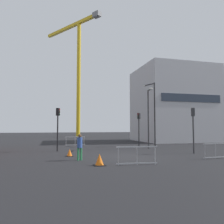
% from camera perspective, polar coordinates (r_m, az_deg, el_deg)
% --- Properties ---
extents(ground, '(160.00, 160.00, 0.00)m').
position_cam_1_polar(ground, '(17.33, 4.02, -11.11)').
color(ground, black).
extents(office_block, '(11.07, 10.29, 11.58)m').
position_cam_1_polar(office_block, '(37.61, 15.14, 1.77)').
color(office_block, '#B7B7BC').
rests_on(office_block, ground).
extents(construction_crane, '(11.88, 16.62, 28.02)m').
position_cam_1_polar(construction_crane, '(56.26, -8.72, 12.87)').
color(construction_crane, gold).
rests_on(construction_crane, ground).
extents(streetlamp_tall, '(0.83, 1.74, 7.39)m').
position_cam_1_polar(streetlamp_tall, '(26.75, 10.39, 0.87)').
color(streetlamp_tall, black).
rests_on(streetlamp_tall, ground).
extents(streetlamp_short, '(0.66, 1.66, 6.03)m').
position_cam_1_polar(streetlamp_short, '(23.19, 9.25, -0.24)').
color(streetlamp_short, '#2D2D30').
rests_on(streetlamp_short, ground).
extents(traffic_light_verge, '(0.38, 0.36, 3.84)m').
position_cam_1_polar(traffic_light_verge, '(26.26, 6.80, -2.97)').
color(traffic_light_verge, black).
rests_on(traffic_light_verge, ground).
extents(traffic_light_far, '(0.30, 0.39, 3.82)m').
position_cam_1_polar(traffic_light_far, '(20.21, 19.82, -2.54)').
color(traffic_light_far, '#2D2D30').
rests_on(traffic_light_far, ground).
extents(traffic_light_crosswalk, '(0.39, 0.35, 3.95)m').
position_cam_1_polar(traffic_light_crosswalk, '(21.37, -13.55, -2.50)').
color(traffic_light_crosswalk, black).
rests_on(traffic_light_crosswalk, ground).
extents(pedestrian_walking, '(0.34, 0.34, 1.73)m').
position_cam_1_polar(pedestrian_walking, '(15.28, -8.16, -8.27)').
color(pedestrian_walking, '#2D844C').
rests_on(pedestrian_walking, ground).
extents(safety_barrier_right_run, '(2.11, 0.32, 1.08)m').
position_cam_1_polar(safety_barrier_right_run, '(17.53, 24.68, -8.84)').
color(safety_barrier_right_run, gray).
rests_on(safety_barrier_right_run, ground).
extents(safety_barrier_left_run, '(2.37, 0.17, 1.08)m').
position_cam_1_polar(safety_barrier_left_run, '(27.35, -9.31, -7.22)').
color(safety_barrier_left_run, '#B2B5BA').
rests_on(safety_barrier_left_run, ground).
extents(safety_barrier_front, '(2.45, 0.27, 1.08)m').
position_cam_1_polar(safety_barrier_front, '(13.44, 6.35, -10.79)').
color(safety_barrier_front, '#B2B5BA').
rests_on(safety_barrier_front, ground).
extents(traffic_cone_orange, '(0.66, 0.66, 0.67)m').
position_cam_1_polar(traffic_cone_orange, '(13.24, -3.18, -12.01)').
color(traffic_cone_orange, black).
rests_on(traffic_cone_orange, ground).
extents(traffic_cone_by_barrier, '(0.54, 0.54, 0.55)m').
position_cam_1_polar(traffic_cone_by_barrier, '(17.59, -10.68, -10.12)').
color(traffic_cone_by_barrier, black).
rests_on(traffic_cone_by_barrier, ground).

